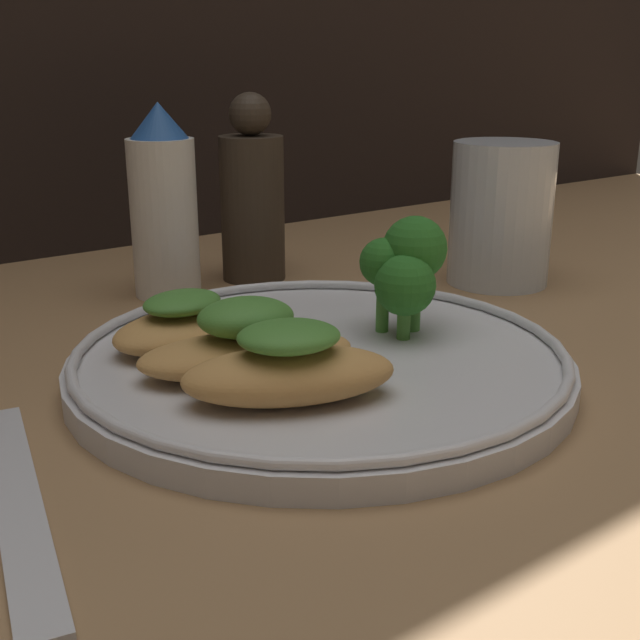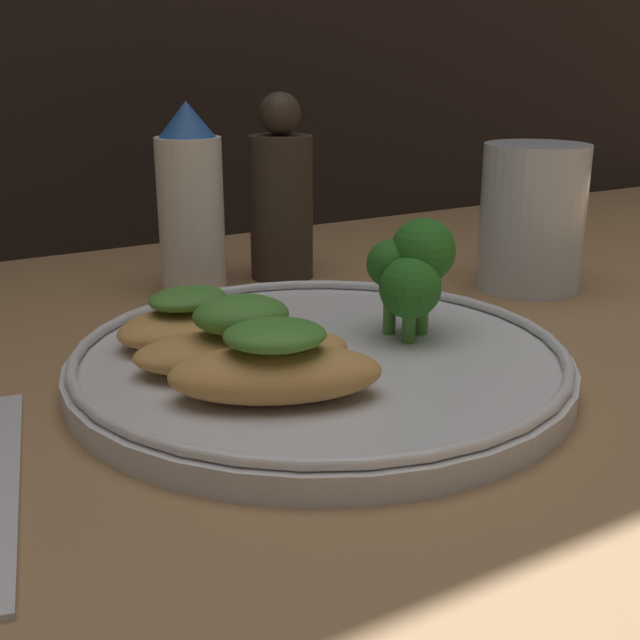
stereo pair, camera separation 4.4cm
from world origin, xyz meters
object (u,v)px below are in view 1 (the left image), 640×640
plate (320,361)px  sauce_bottle (164,205)px  drinking_glass (501,214)px  broccoli_bunch (407,267)px  pepper_grinder (252,199)px

plate → sauce_bottle: bearing=87.8°
drinking_glass → sauce_bottle: bearing=150.7°
broccoli_bunch → drinking_glass: drinking_glass is taller
drinking_glass → pepper_grinder: bearing=139.6°
sauce_bottle → pepper_grinder: size_ratio=0.97×
plate → broccoli_bunch: (6.15, -0.29, 4.56)cm
plate → drinking_glass: bearing=18.0°
broccoli_bunch → pepper_grinder: pepper_grinder is taller
sauce_bottle → pepper_grinder: 7.73cm
plate → drinking_glass: (23.48, 7.65, 4.57)cm
sauce_bottle → drinking_glass: 26.05cm
sauce_bottle → plate: bearing=-92.2°
broccoli_bunch → pepper_grinder: size_ratio=0.48×
broccoli_bunch → sauce_bottle: size_ratio=0.49×
plate → broccoli_bunch: bearing=-2.7°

